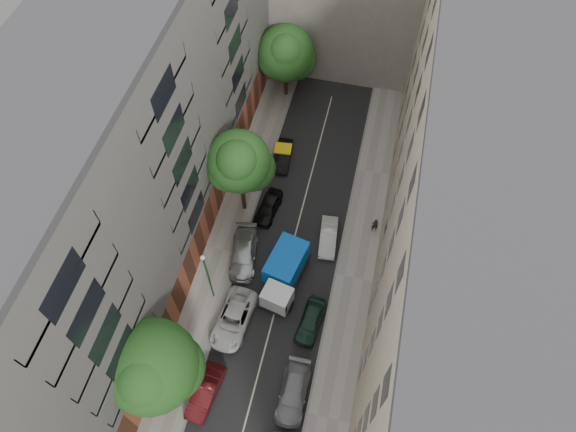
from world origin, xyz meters
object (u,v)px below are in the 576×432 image
(car_left_1, at_px, (205,392))
(pedestrian, at_px, (375,225))
(car_left_4, at_px, (268,207))
(lamp_post, at_px, (207,273))
(car_left_5, at_px, (283,156))
(car_left_3, at_px, (244,253))
(tree_far, at_px, (286,55))
(car_right_2, at_px, (310,321))
(tarp_truck, at_px, (284,273))
(car_right_1, at_px, (293,393))
(car_left_2, at_px, (234,319))
(car_right_3, at_px, (328,237))
(tree_mid, at_px, (240,164))
(tree_near, at_px, (153,369))

(car_left_1, xyz_separation_m, pedestrian, (9.58, 16.23, 0.24))
(car_left_4, relative_size, lamp_post, 0.61)
(car_left_1, distance_m, car_left_5, 21.97)
(car_left_3, relative_size, car_left_4, 1.30)
(car_left_1, bearing_deg, pedestrian, 66.26)
(tree_far, bearing_deg, car_left_5, -78.75)
(car_left_4, height_order, car_right_2, car_right_2)
(tarp_truck, bearing_deg, car_right_1, -60.48)
(car_right_2, relative_size, pedestrian, 2.55)
(car_right_1, relative_size, pedestrian, 3.02)
(car_left_1, xyz_separation_m, tree_far, (-1.36, 30.29, 4.46))
(car_left_2, relative_size, tree_far, 0.67)
(car_left_2, distance_m, car_right_2, 5.80)
(car_left_3, distance_m, car_right_3, 7.14)
(car_left_5, xyz_separation_m, car_right_2, (5.76, -15.16, 0.03))
(tarp_truck, distance_m, car_left_5, 12.51)
(car_left_1, height_order, car_right_2, car_left_1)
(car_left_5, relative_size, tree_far, 0.50)
(tree_mid, bearing_deg, car_left_2, -78.79)
(lamp_post, bearing_deg, tarp_truck, 26.54)
(car_left_1, relative_size, car_left_4, 1.06)
(car_left_4, bearing_deg, car_left_2, -82.92)
(car_left_4, xyz_separation_m, tree_mid, (-2.02, -0.28, 5.65))
(car_right_3, height_order, tree_near, tree_near)
(car_left_1, height_order, car_left_2, car_left_2)
(car_right_2, bearing_deg, car_left_2, -161.69)
(car_left_1, xyz_separation_m, car_left_5, (0.29, 21.96, -0.04))
(car_left_4, xyz_separation_m, pedestrian, (9.20, 0.13, 0.26))
(car_left_3, xyz_separation_m, tree_near, (-2.22, -11.57, 4.62))
(car_right_1, height_order, tree_mid, tree_mid)
(car_right_1, height_order, tree_far, tree_far)
(tree_near, relative_size, tree_mid, 0.92)
(car_left_2, relative_size, car_left_3, 1.02)
(car_left_1, bearing_deg, car_right_1, 19.65)
(car_right_2, bearing_deg, lamp_post, -177.36)
(car_left_1, bearing_deg, car_left_5, 96.05)
(tarp_truck, height_order, car_left_2, tarp_truck)
(car_left_2, relative_size, pedestrian, 3.34)
(car_left_4, relative_size, tree_far, 0.50)
(pedestrian, bearing_deg, tarp_truck, 34.69)
(tree_far, bearing_deg, car_left_3, -87.17)
(car_right_2, distance_m, car_right_3, 7.55)
(lamp_post, relative_size, pedestrian, 4.14)
(car_left_5, height_order, tree_near, tree_near)
(tarp_truck, height_order, car_right_3, tarp_truck)
(tree_near, height_order, lamp_post, tree_near)
(tarp_truck, bearing_deg, pedestrian, 57.05)
(lamp_post, bearing_deg, car_right_1, -37.41)
(car_left_1, relative_size, tree_far, 0.53)
(tree_near, bearing_deg, tree_mid, 86.49)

